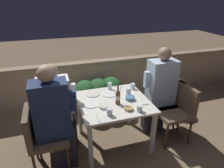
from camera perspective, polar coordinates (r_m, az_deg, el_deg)
ground_plane at (r=3.09m, az=0.39°, el=-16.43°), size 16.00×16.00×0.00m
parapet_wall at (r=3.99m, az=-5.70°, el=0.79°), size 9.00×0.18×0.85m
dining_table at (r=2.72m, az=0.43°, el=-6.54°), size 0.93×0.88×0.71m
planter_hedge at (r=3.65m, az=-3.74°, el=-2.77°), size 0.87×0.47×0.63m
chair_left_near at (r=2.54m, az=-19.87°, el=-13.26°), size 0.45×0.44×0.85m
person_navy_jumper at (r=2.44m, az=-15.87°, el=-9.76°), size 0.49×0.26×1.36m
chair_left_far at (r=2.83m, az=-18.87°, el=-8.95°), size 0.45×0.44×0.85m
person_white_polo at (r=2.77m, az=-15.11°, el=-6.69°), size 0.49×0.26×1.25m
chair_right_near at (r=3.05m, az=18.61°, el=-6.33°), size 0.45×0.44×0.85m
chair_right_far at (r=3.26m, az=15.90°, el=-3.86°), size 0.45×0.44×0.85m
person_blue_shirt at (r=3.10m, az=13.23°, el=-1.91°), size 0.48×0.26×1.35m
beer_bottle at (r=2.56m, az=1.68°, el=-3.67°), size 0.06×0.06×0.27m
plate_0 at (r=2.62m, az=-5.97°, el=-5.62°), size 0.23×0.23×0.01m
plate_1 at (r=2.85m, az=-0.79°, el=-2.85°), size 0.21×0.21×0.01m
plate_2 at (r=2.86m, az=-5.65°, el=-2.82°), size 0.21×0.21×0.01m
bowl_0 at (r=2.52m, az=-2.44°, el=-6.39°), size 0.12×0.12×0.03m
bowl_1 at (r=2.48m, az=4.79°, el=-6.94°), size 0.11×0.11×0.03m
bowl_2 at (r=2.71m, az=5.18°, el=-3.97°), size 0.13×0.13×0.05m
glass_cup_0 at (r=2.83m, az=4.72°, el=-2.13°), size 0.07×0.07×0.09m
glass_cup_1 at (r=2.37m, az=-0.74°, el=-7.96°), size 0.07×0.07×0.09m
glass_cup_2 at (r=3.01m, az=5.95°, el=-0.61°), size 0.07×0.07×0.08m
glass_cup_3 at (r=2.98m, az=-0.67°, el=-0.53°), size 0.06×0.06×0.11m
glass_cup_4 at (r=2.46m, az=7.88°, el=-6.93°), size 0.07×0.07×0.08m
fork_0 at (r=2.62m, az=8.77°, el=-5.84°), size 0.17×0.03×0.01m
fork_1 at (r=2.99m, az=2.29°, el=-1.52°), size 0.11×0.16×0.01m
fork_2 at (r=2.33m, az=-4.08°, el=-9.65°), size 0.02×0.17×0.01m
potted_plant at (r=3.89m, az=13.79°, el=0.91°), size 0.41×0.41×0.84m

